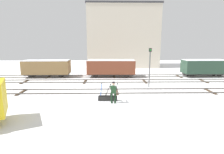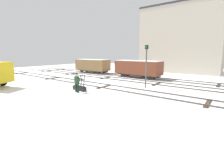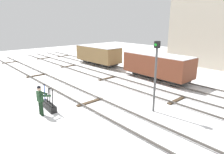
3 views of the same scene
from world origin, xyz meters
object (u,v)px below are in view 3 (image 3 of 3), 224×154
object	(u,v)px
switch_lever_frame	(49,105)
freight_car_far_end	(98,54)
freight_car_near_switch	(157,65)
rail_worker	(41,99)
signal_post	(156,70)

from	to	relation	value
switch_lever_frame	freight_car_far_end	size ratio (longest dim) A/B	0.26
freight_car_near_switch	freight_car_far_end	world-z (taller)	freight_car_near_switch
rail_worker	freight_car_far_end	size ratio (longest dim) A/B	0.28
switch_lever_frame	signal_post	size ratio (longest dim) A/B	0.39
rail_worker	freight_car_near_switch	world-z (taller)	freight_car_near_switch
rail_worker	signal_post	world-z (taller)	signal_post
rail_worker	switch_lever_frame	bearing A→B (deg)	128.15
rail_worker	signal_post	distance (m)	6.45
switch_lever_frame	freight_car_near_switch	xyz separation A→B (m)	(0.40, 9.97, 1.08)
signal_post	freight_car_far_end	size ratio (longest dim) A/B	0.67
freight_car_near_switch	rail_worker	bearing A→B (deg)	-88.29
signal_post	freight_car_near_switch	bearing A→B (deg)	124.55
signal_post	freight_car_near_switch	xyz separation A→B (m)	(-3.86, 5.61, -1.11)
freight_car_far_end	freight_car_near_switch	bearing A→B (deg)	-1.29
freight_car_near_switch	freight_car_far_end	distance (m)	8.50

